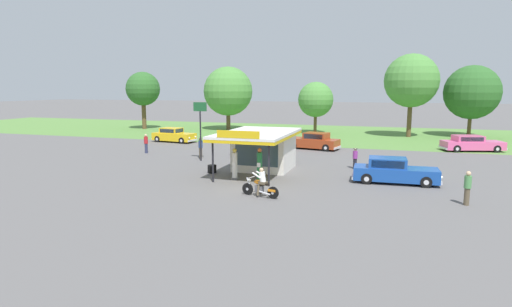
% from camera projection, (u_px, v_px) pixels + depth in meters
% --- Properties ---
extents(ground_plane, '(300.00, 300.00, 0.00)m').
position_uv_depth(ground_plane, '(257.00, 188.00, 24.37)').
color(ground_plane, '#5B5959').
extents(grass_verge_strip, '(120.00, 24.00, 0.01)m').
position_uv_depth(grass_verge_strip, '(329.00, 134.00, 52.59)').
color(grass_verge_strip, '#56843D').
rests_on(grass_verge_strip, ground).
extents(service_station_kiosk, '(4.46, 7.54, 3.27)m').
position_uv_depth(service_station_kiosk, '(263.00, 147.00, 29.32)').
color(service_station_kiosk, silver).
rests_on(service_station_kiosk, ground).
extents(gas_pump_nearside, '(0.44, 0.44, 1.97)m').
position_uv_depth(gas_pump_nearside, '(235.00, 165.00, 26.52)').
color(gas_pump_nearside, slate).
rests_on(gas_pump_nearside, ground).
extents(gas_pump_offside, '(0.44, 0.44, 2.06)m').
position_uv_depth(gas_pump_offside, '(260.00, 166.00, 26.01)').
color(gas_pump_offside, slate).
rests_on(gas_pump_offside, ground).
extents(motorcycle_with_rider, '(2.18, 0.84, 1.58)m').
position_uv_depth(motorcycle_with_rider, '(261.00, 185.00, 22.22)').
color(motorcycle_with_rider, black).
rests_on(motorcycle_with_rider, ground).
extents(featured_classic_sedan, '(5.19, 1.97, 1.54)m').
position_uv_depth(featured_classic_sedan, '(394.00, 171.00, 25.46)').
color(featured_classic_sedan, '#19479E').
rests_on(featured_classic_sedan, ground).
extents(parked_car_back_row_centre, '(4.98, 2.38, 1.51)m').
position_uv_depth(parked_car_back_row_centre, '(174.00, 135.00, 44.78)').
color(parked_car_back_row_centre, gold).
rests_on(parked_car_back_row_centre, ground).
extents(parked_car_second_row_spare, '(5.71, 3.18, 1.41)m').
position_uv_depth(parked_car_second_row_spare, '(255.00, 135.00, 45.32)').
color(parked_car_second_row_spare, '#B7B7BC').
rests_on(parked_car_second_row_spare, ground).
extents(parked_car_back_row_centre_left, '(5.20, 2.86, 1.57)m').
position_uv_depth(parked_car_back_row_centre_left, '(314.00, 141.00, 39.60)').
color(parked_car_back_row_centre_left, '#993819').
rests_on(parked_car_back_row_centre_left, ground).
extents(parked_car_back_row_far_left, '(5.69, 3.30, 1.43)m').
position_uv_depth(parked_car_back_row_far_left, '(471.00, 144.00, 38.35)').
color(parked_car_back_row_far_left, '#E55993').
rests_on(parked_car_back_row_far_left, ground).
extents(bystander_strolling_foreground, '(0.34, 0.34, 1.72)m').
position_uv_depth(bystander_strolling_foreground, '(467.00, 187.00, 20.56)').
color(bystander_strolling_foreground, brown).
rests_on(bystander_strolling_foreground, ground).
extents(bystander_leaning_by_kiosk, '(0.34, 0.34, 1.70)m').
position_uv_depth(bystander_leaning_by_kiosk, '(146.00, 143.00, 37.09)').
color(bystander_leaning_by_kiosk, '#2D3351').
rests_on(bystander_leaning_by_kiosk, ground).
extents(bystander_admiring_sedan, '(0.34, 0.34, 1.49)m').
position_uv_depth(bystander_admiring_sedan, '(355.00, 158.00, 29.86)').
color(bystander_admiring_sedan, black).
rests_on(bystander_admiring_sedan, ground).
extents(bystander_standing_back_lot, '(0.37, 0.37, 1.67)m').
position_uv_depth(bystander_standing_back_lot, '(201.00, 147.00, 34.65)').
color(bystander_standing_back_lot, brown).
rests_on(bystander_standing_back_lot, ground).
extents(bystander_chatting_near_pumps, '(0.38, 0.38, 1.72)m').
position_uv_depth(bystander_chatting_near_pumps, '(233.00, 145.00, 35.41)').
color(bystander_chatting_near_pumps, '#2D3351').
rests_on(bystander_chatting_near_pumps, ground).
extents(tree_oak_left, '(4.41, 4.41, 6.49)m').
position_uv_depth(tree_oak_left, '(315.00, 100.00, 52.51)').
color(tree_oak_left, brown).
rests_on(tree_oak_left, ground).
extents(tree_oak_far_left, '(4.68, 4.68, 7.95)m').
position_uv_depth(tree_oak_far_left, '(143.00, 89.00, 58.30)').
color(tree_oak_far_left, brown).
rests_on(tree_oak_far_left, ground).
extents(tree_oak_centre, '(6.67, 6.67, 8.61)m').
position_uv_depth(tree_oak_centre, '(227.00, 92.00, 57.37)').
color(tree_oak_centre, brown).
rests_on(tree_oak_centre, ground).
extents(tree_oak_far_right, '(6.19, 6.19, 9.66)m').
position_uv_depth(tree_oak_far_right, '(412.00, 81.00, 48.49)').
color(tree_oak_far_right, brown).
rests_on(tree_oak_far_right, ground).
extents(tree_oak_right, '(6.27, 6.27, 8.36)m').
position_uv_depth(tree_oak_right, '(472.00, 94.00, 48.92)').
color(tree_oak_right, brown).
rests_on(tree_oak_right, ground).
extents(roadside_pole_sign, '(1.10, 0.12, 4.63)m').
position_uv_depth(roadside_pole_sign, '(200.00, 121.00, 32.83)').
color(roadside_pole_sign, black).
rests_on(roadside_pole_sign, ground).
extents(spare_tire_stack, '(0.60, 0.60, 0.54)m').
position_uv_depth(spare_tire_stack, '(212.00, 169.00, 28.56)').
color(spare_tire_stack, black).
rests_on(spare_tire_stack, ground).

